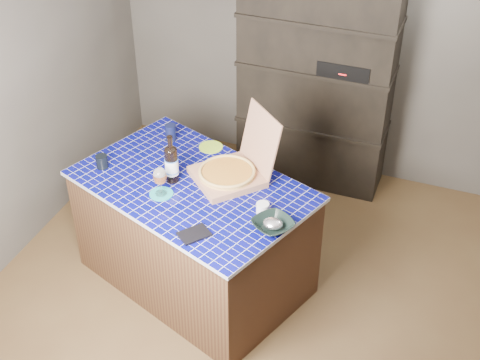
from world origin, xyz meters
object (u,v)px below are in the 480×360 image
at_px(mead_bottle, 171,163).
at_px(dvd_case, 194,234).
at_px(bowl, 273,225).
at_px(kitchen_island, 194,233).
at_px(wine_glass, 160,177).
at_px(pizza_box, 231,171).

relative_size(mead_bottle, dvd_case, 1.92).
xyz_separation_m(dvd_case, bowl, (0.41, 0.22, 0.02)).
xyz_separation_m(kitchen_island, wine_glass, (-0.13, -0.17, 0.55)).
distance_m(mead_bottle, dvd_case, 0.59).
bearing_deg(mead_bottle, dvd_case, -51.79).
distance_m(kitchen_island, dvd_case, 0.66).
bearing_deg(kitchen_island, bowl, 0.17).
bearing_deg(kitchen_island, dvd_case, -43.42).
distance_m(kitchen_island, mead_bottle, 0.56).
bearing_deg(wine_glass, kitchen_island, 51.41).
bearing_deg(bowl, dvd_case, -151.87).
bearing_deg(wine_glass, bowl, -5.03).
distance_m(wine_glass, bowl, 0.78).
xyz_separation_m(pizza_box, wine_glass, (-0.35, -0.32, 0.08)).
relative_size(kitchen_island, dvd_case, 9.89).
xyz_separation_m(pizza_box, dvd_case, (0.01, -0.60, -0.06)).
bearing_deg(dvd_case, pizza_box, 128.43).
bearing_deg(kitchen_island, pizza_box, 55.39).
relative_size(dvd_case, bowl, 0.77).
height_order(dvd_case, bowl, bowl).
distance_m(pizza_box, wine_glass, 0.48).
distance_m(pizza_box, dvd_case, 0.61).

